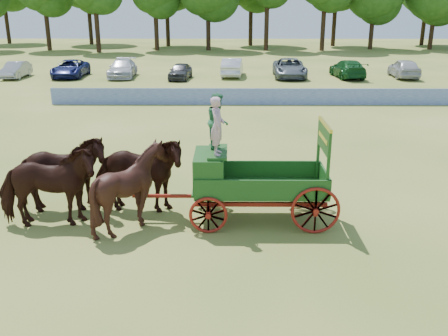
# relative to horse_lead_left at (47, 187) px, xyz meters

# --- Properties ---
(ground) EXTENTS (160.00, 160.00, 0.00)m
(ground) POSITION_rel_horse_lead_left_xyz_m (7.78, 0.40, -1.22)
(ground) COLOR #A79D4B
(ground) RESTS_ON ground
(horse_lead_left) EXTENTS (3.02, 1.66, 2.43)m
(horse_lead_left) POSITION_rel_horse_lead_left_xyz_m (0.00, 0.00, 0.00)
(horse_lead_left) COLOR black
(horse_lead_left) RESTS_ON ground
(horse_lead_right) EXTENTS (3.07, 1.81, 2.43)m
(horse_lead_right) POSITION_rel_horse_lead_left_xyz_m (-0.00, 1.10, 0.00)
(horse_lead_right) COLOR black
(horse_lead_right) RESTS_ON ground
(horse_wheel_left) EXTENTS (2.45, 2.24, 2.44)m
(horse_wheel_left) POSITION_rel_horse_lead_left_xyz_m (2.40, -0.00, 0.00)
(horse_wheel_left) COLOR black
(horse_wheel_left) RESTS_ON ground
(horse_wheel_right) EXTENTS (2.96, 1.50, 2.43)m
(horse_wheel_right) POSITION_rel_horse_lead_left_xyz_m (2.40, 1.10, 0.00)
(horse_wheel_right) COLOR black
(horse_wheel_right) RESTS_ON ground
(farm_dray) EXTENTS (6.00, 2.00, 3.78)m
(farm_dray) POSITION_rel_horse_lead_left_xyz_m (5.35, 0.58, 0.46)
(farm_dray) COLOR maroon
(farm_dray) RESTS_ON ground
(sponsor_banner) EXTENTS (26.00, 0.08, 1.05)m
(sponsor_banner) POSITION_rel_horse_lead_left_xyz_m (6.78, 18.40, -0.69)
(sponsor_banner) COLOR navy
(sponsor_banner) RESTS_ON ground
(parked_cars) EXTENTS (51.24, 7.53, 1.64)m
(parked_cars) POSITION_rel_horse_lead_left_xyz_m (8.88, 30.65, -0.44)
(parked_cars) COLOR silver
(parked_cars) RESTS_ON ground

